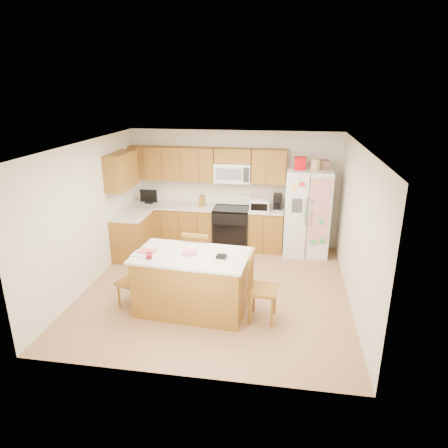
% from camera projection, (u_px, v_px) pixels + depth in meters
% --- Properties ---
extents(ground, '(4.50, 4.50, 0.00)m').
position_uv_depth(ground, '(216.00, 289.00, 6.99)').
color(ground, '#9F774E').
rests_on(ground, ground).
extents(room_shell, '(4.60, 4.60, 2.52)m').
position_uv_depth(room_shell, '(216.00, 210.00, 6.52)').
color(room_shell, beige).
rests_on(room_shell, ground).
extents(cabinetry, '(3.36, 1.56, 2.15)m').
position_uv_depth(cabinetry, '(185.00, 207.00, 8.51)').
color(cabinetry, '#986220').
rests_on(cabinetry, ground).
extents(stove, '(0.76, 0.65, 1.13)m').
position_uv_depth(stove, '(232.00, 227.00, 8.64)').
color(stove, black).
rests_on(stove, ground).
extents(refrigerator, '(0.90, 0.79, 2.04)m').
position_uv_depth(refrigerator, '(307.00, 212.00, 8.20)').
color(refrigerator, white).
rests_on(refrigerator, ground).
extents(island, '(1.80, 1.13, 1.04)m').
position_uv_depth(island, '(192.00, 282.00, 6.20)').
color(island, '#986220').
rests_on(island, ground).
extents(windsor_chair_left, '(0.50, 0.51, 0.93)m').
position_uv_depth(windsor_chair_left, '(133.00, 281.00, 6.31)').
color(windsor_chair_left, '#986220').
rests_on(windsor_chair_left, ground).
extents(windsor_chair_back, '(0.50, 0.48, 1.09)m').
position_uv_depth(windsor_chair_back, '(199.00, 262.00, 6.81)').
color(windsor_chair_back, '#986220').
rests_on(windsor_chair_back, ground).
extents(windsor_chair_right, '(0.47, 0.49, 1.08)m').
position_uv_depth(windsor_chair_right, '(261.00, 289.00, 5.94)').
color(windsor_chair_right, '#986220').
rests_on(windsor_chair_right, ground).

